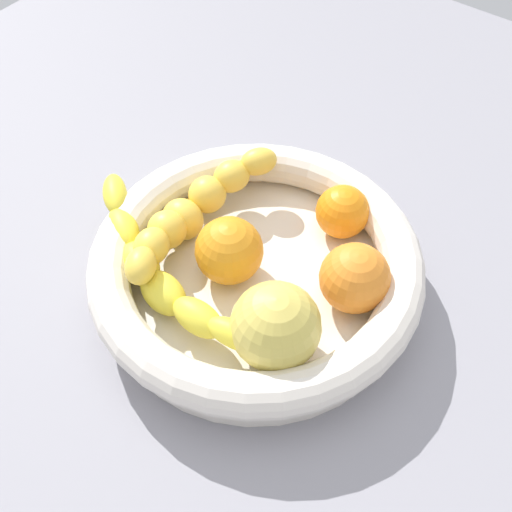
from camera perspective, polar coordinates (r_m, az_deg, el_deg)
The scene contains 8 objects.
kitchen_counter at distance 66.12cm, azimuth 0.00°, elevation -3.81°, with size 120.00×120.00×3.00cm, color gray.
fruit_bowl at distance 62.25cm, azimuth 0.00°, elevation -1.24°, with size 30.96×30.96×6.38cm.
banana_draped_left at distance 64.14cm, azimuth -5.52°, elevation 3.77°, with size 6.86×21.39×5.93cm.
banana_draped_right at distance 60.66cm, azimuth -8.43°, elevation -1.27°, with size 24.74×10.16×4.13cm.
orange_front at distance 59.44cm, azimuth 8.42°, elevation -1.88°, with size 6.36×6.36×6.36cm, color orange.
orange_mid_left at distance 60.83cm, azimuth -2.31°, elevation 0.46°, with size 6.33×6.33×6.33cm, color orange.
orange_mid_right at distance 65.26cm, azimuth 7.39°, elevation 3.77°, with size 5.25×5.25×5.25cm, color orange.
apple_yellow at distance 55.12cm, azimuth 1.68°, elevation -6.03°, with size 7.65×7.65×7.65cm, color #D6C053.
Camera 1 is at (23.09, -30.62, 55.36)cm, focal length 46.87 mm.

